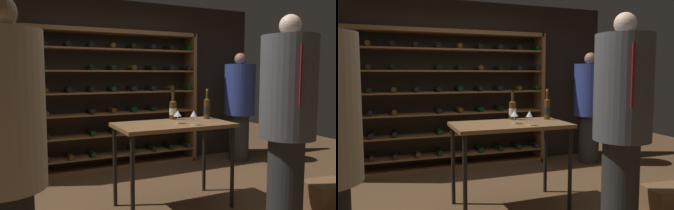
% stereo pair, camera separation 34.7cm
% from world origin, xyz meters
% --- Properties ---
extents(ground_plane, '(10.11, 10.11, 0.00)m').
position_xyz_m(ground_plane, '(0.00, 0.00, 0.00)').
color(ground_plane, brown).
extents(back_wall, '(4.89, 0.10, 2.64)m').
position_xyz_m(back_wall, '(0.00, 2.05, 1.32)').
color(back_wall, black).
rests_on(back_wall, ground).
extents(wine_rack, '(3.16, 0.32, 2.15)m').
position_xyz_m(wine_rack, '(-0.36, 1.84, 1.07)').
color(wine_rack, brown).
rests_on(wine_rack, ground).
extents(tasting_table, '(1.26, 0.69, 0.94)m').
position_xyz_m(tasting_table, '(0.01, 0.10, 0.85)').
color(tasting_table, brown).
rests_on(tasting_table, ground).
extents(person_guest_khaki, '(0.52, 0.52, 1.83)m').
position_xyz_m(person_guest_khaki, '(1.93, 1.45, 1.00)').
color(person_guest_khaki, '#2E2E2E').
rests_on(person_guest_khaki, ground).
extents(person_bystander_red_print, '(0.52, 0.52, 2.02)m').
position_xyz_m(person_bystander_red_print, '(0.74, -0.83, 1.12)').
color(person_bystander_red_print, '#292929').
rests_on(person_bystander_red_print, ground).
extents(person_guest_plum_blouse, '(0.46, 0.46, 1.92)m').
position_xyz_m(person_guest_plum_blouse, '(-1.64, -1.08, 1.06)').
color(person_guest_plum_blouse, black).
rests_on(person_guest_plum_blouse, ground).
extents(wine_crate, '(0.51, 0.39, 0.34)m').
position_xyz_m(wine_crate, '(1.41, -0.77, 0.17)').
color(wine_crate, brown).
rests_on(wine_crate, ground).
extents(wine_bottle_gold_foil, '(0.08, 0.08, 0.36)m').
position_xyz_m(wine_bottle_gold_foil, '(0.53, 0.25, 1.07)').
color(wine_bottle_gold_foil, '#4C3314').
rests_on(wine_bottle_gold_foil, tasting_table).
extents(wine_bottle_black_capsule, '(0.09, 0.09, 0.35)m').
position_xyz_m(wine_bottle_black_capsule, '(0.14, 0.39, 1.06)').
color(wine_bottle_black_capsule, '#4C3314').
rests_on(wine_bottle_black_capsule, tasting_table).
extents(wine_glass_stemmed_right, '(0.07, 0.07, 0.15)m').
position_xyz_m(wine_glass_stemmed_right, '(0.14, -0.12, 1.06)').
color(wine_glass_stemmed_right, silver).
rests_on(wine_glass_stemmed_right, tasting_table).
extents(wine_glass_stemmed_center, '(0.09, 0.09, 0.14)m').
position_xyz_m(wine_glass_stemmed_center, '(0.04, 0.05, 1.05)').
color(wine_glass_stemmed_center, silver).
rests_on(wine_glass_stemmed_center, tasting_table).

